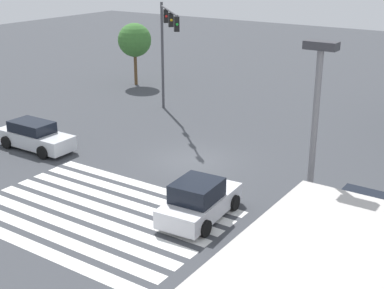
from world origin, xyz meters
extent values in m
plane|color=#3D3F44|center=(0.00, 0.00, 0.00)|extent=(111.98, 111.98, 0.00)
cube|color=silver|center=(0.00, -10.53, 0.00)|extent=(10.55, 0.60, 0.01)
cube|color=silver|center=(0.00, -9.58, 0.00)|extent=(10.55, 0.60, 0.01)
cube|color=silver|center=(0.00, -8.63, 0.00)|extent=(10.55, 0.60, 0.01)
cube|color=silver|center=(0.00, -7.68, 0.00)|extent=(10.55, 0.60, 0.01)
cube|color=silver|center=(0.00, -6.73, 0.00)|extent=(10.55, 0.60, 0.01)
cube|color=silver|center=(0.00, -5.78, 0.00)|extent=(10.55, 0.60, 0.01)
cube|color=silver|center=(0.00, -4.83, 0.00)|extent=(10.55, 0.60, 0.01)
cube|color=silver|center=(0.00, -3.88, 0.00)|extent=(10.55, 0.60, 0.01)
cylinder|color=#47474C|center=(-7.40, 7.40, 3.63)|extent=(0.18, 0.18, 7.26)
cylinder|color=#47474C|center=(-5.18, 5.18, 7.01)|extent=(4.54, 4.54, 0.12)
cube|color=black|center=(-6.07, 6.07, 6.54)|extent=(0.40, 0.40, 0.84)
sphere|color=red|center=(-5.95, 5.95, 6.54)|extent=(0.16, 0.16, 0.16)
cube|color=black|center=(-4.62, 4.62, 6.54)|extent=(0.40, 0.40, 0.84)
sphere|color=gold|center=(-4.51, 4.51, 6.54)|extent=(0.16, 0.16, 0.16)
cube|color=black|center=(-3.17, 3.17, 6.54)|extent=(0.40, 0.40, 0.84)
sphere|color=green|center=(-3.06, 3.06, 6.54)|extent=(0.16, 0.16, 0.16)
cube|color=silver|center=(-8.22, -3.31, 0.59)|extent=(4.73, 1.68, 0.78)
cube|color=black|center=(-8.44, -3.31, 1.27)|extent=(2.43, 1.50, 0.58)
cylinder|color=black|center=(-6.77, -2.46, 0.36)|extent=(0.71, 0.23, 0.71)
cylinder|color=black|center=(-6.75, -4.14, 0.36)|extent=(0.71, 0.23, 0.71)
cylinder|color=black|center=(-9.69, -2.48, 0.36)|extent=(0.71, 0.23, 0.71)
cylinder|color=black|center=(-9.68, -4.17, 0.36)|extent=(0.71, 0.23, 0.71)
cube|color=silver|center=(3.79, -5.05, 0.56)|extent=(2.14, 4.28, 0.75)
cube|color=black|center=(3.81, -5.32, 1.31)|extent=(1.80, 2.04, 0.76)
cylinder|color=black|center=(2.76, -3.82, 0.33)|extent=(0.27, 0.68, 0.67)
cylinder|color=black|center=(4.66, -3.69, 0.33)|extent=(0.27, 0.68, 0.67)
cylinder|color=black|center=(2.93, -6.40, 0.33)|extent=(0.27, 0.68, 0.67)
cylinder|color=black|center=(4.83, -6.27, 0.33)|extent=(0.27, 0.68, 0.67)
cube|color=gray|center=(10.03, -2.57, 0.58)|extent=(4.21, 1.70, 0.78)
cube|color=black|center=(9.82, -2.57, 1.27)|extent=(2.12, 1.52, 0.60)
cylinder|color=black|center=(8.74, -1.70, 0.34)|extent=(0.68, 0.22, 0.68)
cylinder|color=black|center=(8.72, -3.42, 0.34)|extent=(0.68, 0.22, 0.68)
cylinder|color=brown|center=(7.56, -7.11, 0.38)|extent=(0.14, 0.14, 0.76)
cylinder|color=brown|center=(7.67, -6.99, 0.38)|extent=(0.14, 0.14, 0.76)
cube|color=#B22328|center=(7.62, -7.05, 1.06)|extent=(0.41, 0.41, 0.60)
sphere|color=#8C6647|center=(7.62, -7.05, 1.46)|extent=(0.21, 0.21, 0.21)
cylinder|color=slate|center=(10.07, -9.53, 4.08)|extent=(0.16, 0.16, 8.16)
cube|color=#333338|center=(10.07, -9.53, 8.26)|extent=(0.80, 0.36, 0.20)
cylinder|color=brown|center=(-13.50, 11.78, 1.26)|extent=(0.26, 0.26, 2.53)
sphere|color=#3D7533|center=(-13.50, 11.78, 3.68)|extent=(2.71, 2.71, 2.71)
camera|label=1|loc=(14.56, -21.69, 10.32)|focal=50.00mm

